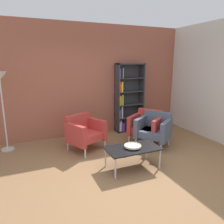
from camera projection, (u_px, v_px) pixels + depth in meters
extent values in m
plane|color=olive|center=(126.00, 175.00, 3.74)|extent=(8.32, 8.32, 0.00)
cube|color=#9E5642|center=(85.00, 81.00, 5.60)|extent=(6.40, 0.12, 2.90)
cube|color=silver|center=(223.00, 83.00, 5.03)|extent=(0.12, 5.20, 2.90)
cube|color=#333338|center=(117.00, 99.00, 5.83)|extent=(0.03, 0.30, 1.90)
cube|color=#333338|center=(141.00, 97.00, 6.13)|extent=(0.03, 0.30, 1.90)
cube|color=#333338|center=(130.00, 64.00, 5.76)|extent=(0.80, 0.30, 0.03)
cube|color=#333338|center=(129.00, 130.00, 6.19)|extent=(0.80, 0.30, 0.03)
cube|color=#333338|center=(127.00, 97.00, 6.11)|extent=(0.80, 0.02, 1.90)
cube|color=#333338|center=(129.00, 117.00, 6.11)|extent=(0.76, 0.28, 0.02)
cube|color=#333338|center=(129.00, 104.00, 6.02)|extent=(0.76, 0.28, 0.02)
cube|color=#333338|center=(130.00, 91.00, 5.94)|extent=(0.76, 0.28, 0.02)
cube|color=#333338|center=(130.00, 78.00, 5.85)|extent=(0.76, 0.28, 0.02)
cube|color=white|center=(118.00, 126.00, 6.01)|extent=(0.04, 0.25, 0.25)
cube|color=white|center=(120.00, 125.00, 6.01)|extent=(0.02, 0.21, 0.30)
cube|color=blue|center=(121.00, 126.00, 6.01)|extent=(0.04, 0.17, 0.24)
cube|color=purple|center=(123.00, 126.00, 6.03)|extent=(0.04, 0.18, 0.22)
cube|color=yellow|center=(119.00, 114.00, 5.89)|extent=(0.02, 0.17, 0.23)
cube|color=blue|center=(120.00, 113.00, 5.91)|extent=(0.03, 0.19, 0.27)
cube|color=white|center=(121.00, 112.00, 5.94)|extent=(0.02, 0.23, 0.33)
cube|color=orange|center=(119.00, 100.00, 5.82)|extent=(0.04, 0.20, 0.27)
cube|color=green|center=(120.00, 100.00, 5.84)|extent=(0.03, 0.21, 0.26)
cube|color=yellow|center=(121.00, 100.00, 5.86)|extent=(0.03, 0.24, 0.29)
cube|color=red|center=(119.00, 87.00, 5.73)|extent=(0.02, 0.20, 0.29)
cube|color=orange|center=(119.00, 88.00, 5.76)|extent=(0.02, 0.22, 0.21)
cube|color=yellow|center=(121.00, 87.00, 5.77)|extent=(0.04, 0.23, 0.27)
cube|color=blue|center=(119.00, 73.00, 5.64)|extent=(0.03, 0.18, 0.25)
cube|color=black|center=(120.00, 74.00, 5.67)|extent=(0.03, 0.22, 0.21)
cube|color=olive|center=(122.00, 73.00, 5.68)|extent=(0.03, 0.20, 0.26)
cube|color=black|center=(133.00, 148.00, 3.92)|extent=(1.00, 0.56, 0.02)
cylinder|color=silver|center=(115.00, 168.00, 3.59)|extent=(0.03, 0.03, 0.38)
cylinder|color=silver|center=(160.00, 159.00, 3.93)|extent=(0.03, 0.03, 0.38)
cylinder|color=silver|center=(105.00, 157.00, 4.00)|extent=(0.03, 0.03, 0.38)
cylinder|color=silver|center=(146.00, 150.00, 4.35)|extent=(0.03, 0.03, 0.38)
cylinder|color=beige|center=(133.00, 147.00, 3.92)|extent=(0.13, 0.13, 0.02)
cylinder|color=beige|center=(133.00, 146.00, 3.91)|extent=(0.32, 0.32, 0.02)
torus|color=beige|center=(133.00, 145.00, 3.91)|extent=(0.32, 0.32, 0.02)
cube|color=#B73833|center=(86.00, 136.00, 4.76)|extent=(0.83, 0.80, 0.16)
cube|color=#B73833|center=(77.00, 122.00, 4.87)|extent=(0.63, 0.39, 0.38)
cube|color=#B73833|center=(75.00, 135.00, 4.50)|extent=(0.36, 0.60, 0.46)
cube|color=#B73833|center=(96.00, 128.00, 4.95)|extent=(0.36, 0.60, 0.46)
cylinder|color=silver|center=(85.00, 152.00, 4.39)|extent=(0.04, 0.04, 0.24)
cylinder|color=silver|center=(105.00, 144.00, 4.83)|extent=(0.04, 0.04, 0.24)
cylinder|color=silver|center=(68.00, 145.00, 4.76)|extent=(0.04, 0.04, 0.24)
cylinder|color=silver|center=(88.00, 138.00, 5.20)|extent=(0.04, 0.04, 0.24)
cube|color=#4C566B|center=(153.00, 133.00, 4.97)|extent=(0.85, 0.86, 0.16)
cube|color=#4C566B|center=(158.00, 119.00, 5.13)|extent=(0.48, 0.59, 0.38)
cube|color=#4C566B|center=(141.00, 127.00, 5.08)|extent=(0.56, 0.45, 0.46)
cube|color=#4C566B|center=(166.00, 131.00, 4.77)|extent=(0.56, 0.45, 0.46)
cylinder|color=silver|center=(136.00, 143.00, 4.90)|extent=(0.04, 0.04, 0.24)
cylinder|color=silver|center=(161.00, 148.00, 4.60)|extent=(0.04, 0.04, 0.24)
cylinder|color=silver|center=(145.00, 136.00, 5.39)|extent=(0.04, 0.04, 0.24)
cylinder|color=silver|center=(169.00, 140.00, 5.09)|extent=(0.04, 0.04, 0.24)
cube|color=#B73833|center=(146.00, 130.00, 5.19)|extent=(0.84, 0.86, 0.16)
cube|color=#B73833|center=(151.00, 117.00, 5.35)|extent=(0.47, 0.59, 0.38)
cube|color=#B73833|center=(134.00, 124.00, 5.31)|extent=(0.56, 0.44, 0.46)
cube|color=#B73833|center=(158.00, 128.00, 4.99)|extent=(0.56, 0.44, 0.46)
cylinder|color=silver|center=(129.00, 139.00, 5.14)|extent=(0.04, 0.04, 0.24)
cylinder|color=silver|center=(152.00, 144.00, 4.83)|extent=(0.04, 0.04, 0.24)
cylinder|color=silver|center=(139.00, 132.00, 5.62)|extent=(0.04, 0.04, 0.24)
cylinder|color=silver|center=(161.00, 137.00, 5.31)|extent=(0.04, 0.04, 0.24)
cylinder|color=silver|center=(8.00, 149.00, 4.82)|extent=(0.28, 0.28, 0.02)
cylinder|color=silver|center=(4.00, 113.00, 4.63)|extent=(0.03, 0.03, 1.65)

